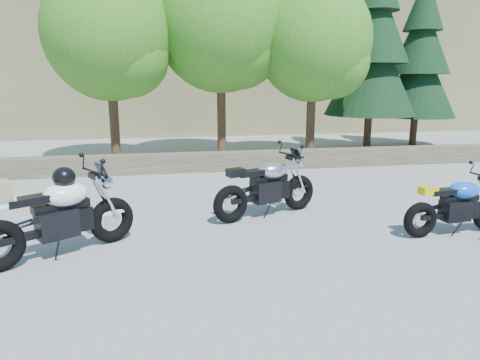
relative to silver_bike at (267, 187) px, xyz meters
name	(u,v)px	position (x,y,z in m)	size (l,w,h in m)	color
ground	(239,242)	(-0.75, -1.22, -0.54)	(90.00, 90.00, 0.00)	gray
stone_wall	(204,162)	(-0.75, 4.28, -0.29)	(22.00, 0.55, 0.50)	#443E2D
hillside	(212,13)	(2.25, 26.78, 6.96)	(80.00, 30.00, 15.00)	brown
tree_decid_left	(112,38)	(-3.14, 5.91, 3.09)	(3.67, 3.67, 5.62)	#382314
tree_decid_mid	(224,27)	(0.16, 6.31, 3.50)	(4.08, 4.08, 6.24)	#382314
tree_decid_right	(317,46)	(2.96, 5.71, 2.96)	(3.54, 3.54, 5.41)	#382314
conifer_near	(373,44)	(5.45, 6.98, 3.14)	(3.17, 3.17, 7.06)	#382314
conifer_far	(420,58)	(7.65, 7.58, 2.73)	(2.82, 2.82, 6.27)	#382314
silver_bike	(267,187)	(0.00, 0.00, 0.00)	(2.11, 1.02, 1.11)	black
white_bike	(57,214)	(-3.34, -1.29, 0.08)	(2.03, 1.38, 1.27)	black
blue_bike	(457,206)	(2.78, -1.49, -0.08)	(1.90, 0.60, 0.95)	black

